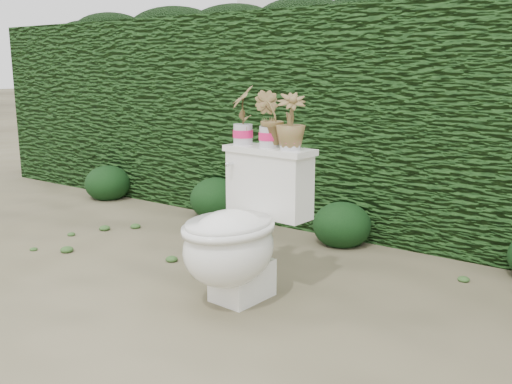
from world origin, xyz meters
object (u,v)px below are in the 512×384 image
Objects in this scene: potted_plant_left at (243,116)px; toilet at (240,234)px; potted_plant_center at (269,120)px; potted_plant_right at (291,123)px.

toilet is at bearing -7.98° from potted_plant_left.
potted_plant_left is at bearing -19.51° from potted_plant_center.
potted_plant_right is (0.15, 0.23, 0.56)m from toilet.
potted_plant_center reaches higher than toilet.
potted_plant_center is 0.14m from potted_plant_right.
potted_plant_left is 1.11× the size of potted_plant_right.
potted_plant_left is at bearing 139.26° from potted_plant_right.
potted_plant_left reaches higher than potted_plant_center.
potted_plant_right reaches higher than toilet.
potted_plant_center is at bearing 90.03° from toilet.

